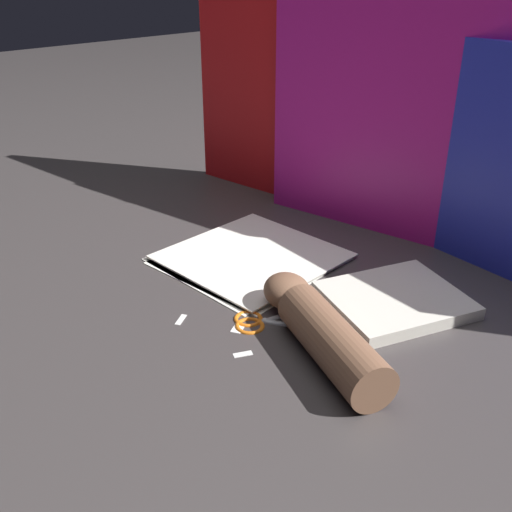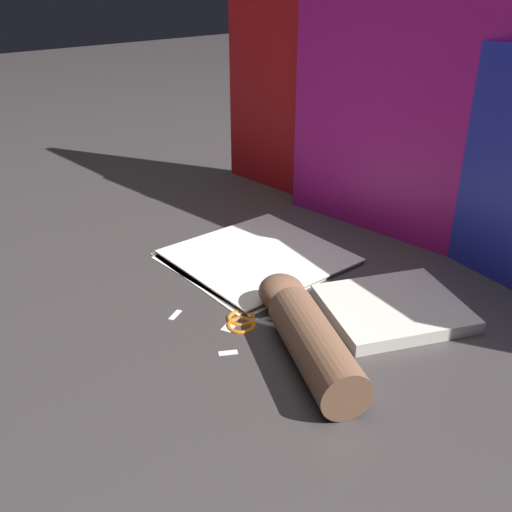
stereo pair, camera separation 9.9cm
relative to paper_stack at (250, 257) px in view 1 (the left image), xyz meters
name	(u,v)px [view 1 (the left image)]	position (x,y,z in m)	size (l,w,h in m)	color
ground_plane	(253,301)	(0.11, -0.10, 0.00)	(6.00, 6.00, 0.00)	#3D3838
backdrop_panel_left	(295,72)	(-0.17, 0.28, 0.28)	(0.53, 0.08, 0.57)	red
backdrop_panel_center	(395,112)	(0.09, 0.28, 0.24)	(0.53, 0.11, 0.49)	#D81E9E
paper_stack	(250,257)	(0.00, 0.00, 0.00)	(0.30, 0.31, 0.01)	white
book_closed	(395,300)	(0.28, 0.06, 0.01)	(0.24, 0.26, 0.02)	silver
scissors	(266,319)	(0.17, -0.12, 0.00)	(0.15, 0.16, 0.01)	silver
hand_forearm	(321,329)	(0.28, -0.12, 0.03)	(0.31, 0.18, 0.07)	brown
paper_scrap_near	(238,329)	(0.16, -0.17, 0.00)	(0.03, 0.03, 0.00)	white
paper_scrap_mid	(243,354)	(0.21, -0.21, 0.00)	(0.02, 0.03, 0.00)	white
paper_scrap_far	(181,319)	(0.08, -0.22, 0.00)	(0.02, 0.03, 0.00)	white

